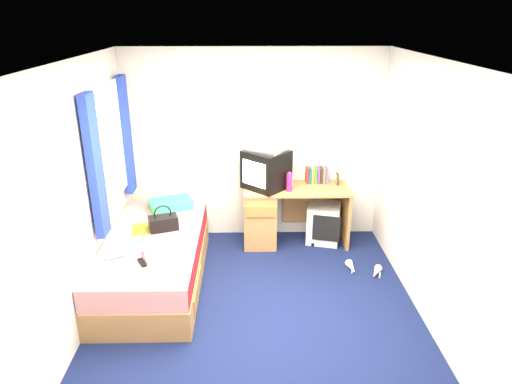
{
  "coord_description": "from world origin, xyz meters",
  "views": [
    {
      "loc": [
        -0.09,
        -3.82,
        2.77
      ],
      "look_at": [
        0.0,
        0.7,
        0.98
      ],
      "focal_mm": 32.0,
      "sensor_mm": 36.0,
      "label": 1
    }
  ],
  "objects_px": {
    "storage_cube": "(324,223)",
    "towel": "(160,250)",
    "pillow": "(171,204)",
    "crt_tv": "(266,169)",
    "magazine": "(142,229)",
    "pink_water_bottle": "(289,183)",
    "picture_frame": "(337,179)",
    "handbag": "(163,222)",
    "aerosol_can": "(291,178)",
    "desk": "(274,213)",
    "colour_swatch_fan": "(155,264)",
    "water_bottle": "(117,254)",
    "white_heels": "(364,270)",
    "remote_control": "(142,262)",
    "bed": "(154,261)",
    "vcr": "(266,148)"
  },
  "relations": [
    {
      "from": "storage_cube",
      "to": "towel",
      "type": "bearing_deg",
      "value": -130.01
    },
    {
      "from": "pink_water_bottle",
      "to": "aerosol_can",
      "type": "xyz_separation_m",
      "value": [
        0.03,
        0.19,
        -0.01
      ]
    },
    {
      "from": "towel",
      "to": "pillow",
      "type": "bearing_deg",
      "value": 93.29
    },
    {
      "from": "pink_water_bottle",
      "to": "magazine",
      "type": "bearing_deg",
      "value": -160.3
    },
    {
      "from": "picture_frame",
      "to": "handbag",
      "type": "relative_size",
      "value": 0.4
    },
    {
      "from": "vcr",
      "to": "colour_swatch_fan",
      "type": "bearing_deg",
      "value": -91.24
    },
    {
      "from": "picture_frame",
      "to": "water_bottle",
      "type": "distance_m",
      "value": 2.81
    },
    {
      "from": "water_bottle",
      "to": "remote_control",
      "type": "relative_size",
      "value": 1.25
    },
    {
      "from": "towel",
      "to": "magazine",
      "type": "relative_size",
      "value": 1.06
    },
    {
      "from": "pillow",
      "to": "magazine",
      "type": "height_order",
      "value": "pillow"
    },
    {
      "from": "pillow",
      "to": "desk",
      "type": "distance_m",
      "value": 1.28
    },
    {
      "from": "picture_frame",
      "to": "towel",
      "type": "relative_size",
      "value": 0.47
    },
    {
      "from": "vcr",
      "to": "picture_frame",
      "type": "xyz_separation_m",
      "value": [
        0.9,
        0.09,
        -0.44
      ]
    },
    {
      "from": "desk",
      "to": "water_bottle",
      "type": "xyz_separation_m",
      "value": [
        -1.61,
        -1.33,
        0.17
      ]
    },
    {
      "from": "pillow",
      "to": "remote_control",
      "type": "height_order",
      "value": "pillow"
    },
    {
      "from": "pillow",
      "to": "colour_swatch_fan",
      "type": "distance_m",
      "value": 1.32
    },
    {
      "from": "pillow",
      "to": "handbag",
      "type": "bearing_deg",
      "value": -89.2
    },
    {
      "from": "aerosol_can",
      "to": "vcr",
      "type": "bearing_deg",
      "value": -167.99
    },
    {
      "from": "towel",
      "to": "white_heels",
      "type": "distance_m",
      "value": 2.3
    },
    {
      "from": "crt_tv",
      "to": "water_bottle",
      "type": "height_order",
      "value": "crt_tv"
    },
    {
      "from": "handbag",
      "to": "pillow",
      "type": "bearing_deg",
      "value": 72.15
    },
    {
      "from": "towel",
      "to": "colour_swatch_fan",
      "type": "height_order",
      "value": "towel"
    },
    {
      "from": "bed",
      "to": "water_bottle",
      "type": "height_order",
      "value": "water_bottle"
    },
    {
      "from": "pillow",
      "to": "picture_frame",
      "type": "distance_m",
      "value": 2.09
    },
    {
      "from": "towel",
      "to": "magazine",
      "type": "xyz_separation_m",
      "value": [
        -0.29,
        0.56,
        -0.04
      ]
    },
    {
      "from": "pillow",
      "to": "white_heels",
      "type": "relative_size",
      "value": 1.24
    },
    {
      "from": "pink_water_bottle",
      "to": "remote_control",
      "type": "distance_m",
      "value": 2.03
    },
    {
      "from": "vcr",
      "to": "colour_swatch_fan",
      "type": "relative_size",
      "value": 1.91
    },
    {
      "from": "bed",
      "to": "pillow",
      "type": "height_order",
      "value": "pillow"
    },
    {
      "from": "desk",
      "to": "aerosol_can",
      "type": "height_order",
      "value": "aerosol_can"
    },
    {
      "from": "magazine",
      "to": "storage_cube",
      "type": "bearing_deg",
      "value": 19.19
    },
    {
      "from": "picture_frame",
      "to": "handbag",
      "type": "distance_m",
      "value": 2.22
    },
    {
      "from": "towel",
      "to": "crt_tv",
      "type": "bearing_deg",
      "value": 49.56
    },
    {
      "from": "crt_tv",
      "to": "handbag",
      "type": "xyz_separation_m",
      "value": [
        -1.15,
        -0.72,
        -0.36
      ]
    },
    {
      "from": "desk",
      "to": "magazine",
      "type": "height_order",
      "value": "desk"
    },
    {
      "from": "desk",
      "to": "vcr",
      "type": "xyz_separation_m",
      "value": [
        -0.1,
        0.0,
        0.85
      ]
    },
    {
      "from": "pillow",
      "to": "remote_control",
      "type": "relative_size",
      "value": 3.1
    },
    {
      "from": "storage_cube",
      "to": "towel",
      "type": "xyz_separation_m",
      "value": [
        -1.84,
        -1.31,
        0.34
      ]
    },
    {
      "from": "bed",
      "to": "white_heels",
      "type": "relative_size",
      "value": 4.98
    },
    {
      "from": "aerosol_can",
      "to": "desk",
      "type": "bearing_deg",
      "value": -161.67
    },
    {
      "from": "aerosol_can",
      "to": "white_heels",
      "type": "bearing_deg",
      "value": -48.04
    },
    {
      "from": "magazine",
      "to": "white_heels",
      "type": "distance_m",
      "value": 2.53
    },
    {
      "from": "water_bottle",
      "to": "vcr",
      "type": "bearing_deg",
      "value": 41.43
    },
    {
      "from": "colour_swatch_fan",
      "to": "water_bottle",
      "type": "bearing_deg",
      "value": 161.23
    },
    {
      "from": "pillow",
      "to": "crt_tv",
      "type": "xyz_separation_m",
      "value": [
        1.16,
        0.14,
        0.39
      ]
    },
    {
      "from": "magazine",
      "to": "colour_swatch_fan",
      "type": "xyz_separation_m",
      "value": [
        0.28,
        -0.74,
        -0.0
      ]
    },
    {
      "from": "pink_water_bottle",
      "to": "remote_control",
      "type": "xyz_separation_m",
      "value": [
        -1.51,
        -1.32,
        -0.31
      ]
    },
    {
      "from": "picture_frame",
      "to": "remote_control",
      "type": "xyz_separation_m",
      "value": [
        -2.14,
        -1.55,
        -0.27
      ]
    },
    {
      "from": "pillow",
      "to": "desk",
      "type": "bearing_deg",
      "value": 6.45
    },
    {
      "from": "picture_frame",
      "to": "colour_swatch_fan",
      "type": "distance_m",
      "value": 2.56
    }
  ]
}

